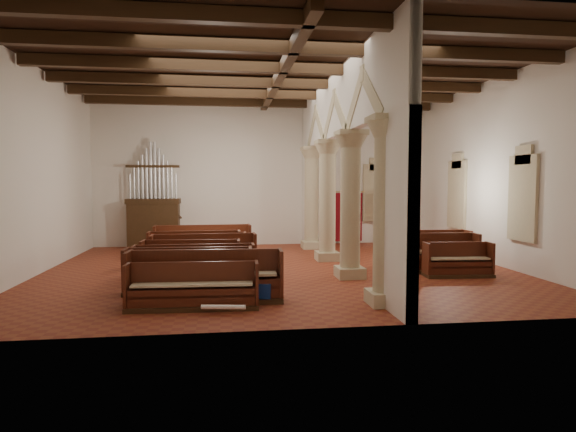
{
  "coord_description": "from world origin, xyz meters",
  "views": [
    {
      "loc": [
        -1.65,
        -14.44,
        2.66
      ],
      "look_at": [
        0.32,
        0.5,
        1.6
      ],
      "focal_mm": 30.0,
      "sensor_mm": 36.0,
      "label": 1
    }
  ],
  "objects_px": {
    "pipe_organ": "(154,214)",
    "processional_banner": "(393,229)",
    "aisle_pew_0": "(458,265)",
    "lectern": "(174,233)",
    "nave_pew_0": "(193,294)"
  },
  "relations": [
    {
      "from": "pipe_organ",
      "to": "aisle_pew_0",
      "type": "height_order",
      "value": "pipe_organ"
    },
    {
      "from": "lectern",
      "to": "pipe_organ",
      "type": "bearing_deg",
      "value": -162.58
    },
    {
      "from": "nave_pew_0",
      "to": "aisle_pew_0",
      "type": "distance_m",
      "value": 7.63
    },
    {
      "from": "aisle_pew_0",
      "to": "processional_banner",
      "type": "bearing_deg",
      "value": 92.09
    },
    {
      "from": "processional_banner",
      "to": "aisle_pew_0",
      "type": "bearing_deg",
      "value": -67.66
    },
    {
      "from": "aisle_pew_0",
      "to": "lectern",
      "type": "bearing_deg",
      "value": 143.61
    },
    {
      "from": "nave_pew_0",
      "to": "processional_banner",
      "type": "bearing_deg",
      "value": 50.75
    },
    {
      "from": "nave_pew_0",
      "to": "aisle_pew_0",
      "type": "bearing_deg",
      "value": 21.68
    },
    {
      "from": "processional_banner",
      "to": "nave_pew_0",
      "type": "height_order",
      "value": "processional_banner"
    },
    {
      "from": "processional_banner",
      "to": "nave_pew_0",
      "type": "relative_size",
      "value": 0.88
    },
    {
      "from": "pipe_organ",
      "to": "processional_banner",
      "type": "relative_size",
      "value": 1.79
    },
    {
      "from": "processional_banner",
      "to": "aisle_pew_0",
      "type": "xyz_separation_m",
      "value": [
        -0.18,
        -5.8,
        -0.48
      ]
    },
    {
      "from": "pipe_organ",
      "to": "processional_banner",
      "type": "xyz_separation_m",
      "value": [
        9.54,
        -1.46,
        -0.56
      ]
    },
    {
      "from": "pipe_organ",
      "to": "lectern",
      "type": "distance_m",
      "value": 1.13
    },
    {
      "from": "lectern",
      "to": "processional_banner",
      "type": "xyz_separation_m",
      "value": [
        8.74,
        -1.45,
        0.23
      ]
    }
  ]
}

